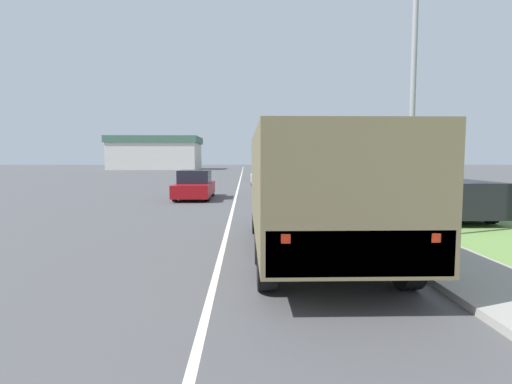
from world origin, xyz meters
name	(u,v)px	position (x,y,z in m)	size (l,w,h in m)	color
ground_plane	(240,180)	(0.00, 40.00, 0.00)	(180.00, 180.00, 0.00)	#4C4C4F
lane_centre_stripe	(240,180)	(0.00, 40.00, 0.00)	(0.12, 120.00, 0.00)	silver
sidewalk_right	(286,179)	(4.50, 40.00, 0.06)	(1.80, 120.00, 0.12)	#9E9B93
grass_strip_right	(331,180)	(8.90, 40.00, 0.01)	(7.00, 120.00, 0.02)	#6B9347
military_truck	(313,185)	(2.00, 9.69, 1.53)	(2.55, 7.28, 2.64)	#606647
car_nearest_ahead	(195,186)	(-2.12, 21.97, 0.67)	(1.79, 4.40, 1.48)	maroon
car_second_ahead	(263,176)	(1.90, 33.34, 0.66)	(1.88, 3.94, 1.46)	silver
car_third_ahead	(260,172)	(2.05, 42.32, 0.66)	(1.72, 4.56, 1.45)	#336B3D
pickup_truck	(435,191)	(7.51, 15.61, 0.90)	(1.97, 5.51, 1.84)	black
lamp_post	(405,78)	(4.53, 11.22, 4.10)	(1.69, 0.24, 6.64)	gray
building_distant	(157,153)	(-16.54, 78.37, 3.13)	(16.59, 11.54, 6.17)	beige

